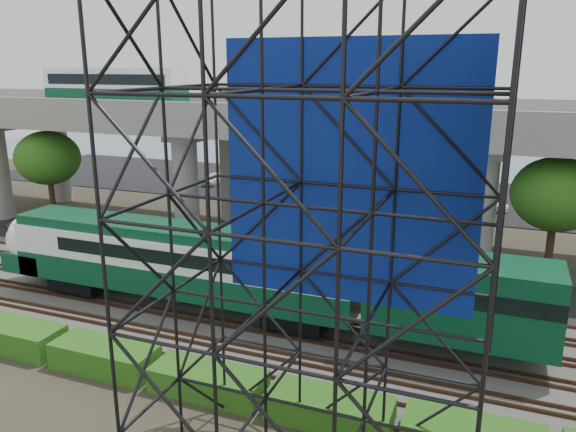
% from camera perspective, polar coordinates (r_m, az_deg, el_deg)
% --- Properties ---
extents(ground, '(140.00, 140.00, 0.00)m').
position_cam_1_polar(ground, '(27.28, -5.45, -12.49)').
color(ground, '#474233').
rests_on(ground, ground).
extents(ballast_bed, '(90.00, 12.00, 0.20)m').
position_cam_1_polar(ballast_bed, '(28.84, -3.65, -10.62)').
color(ballast_bed, slate).
rests_on(ballast_bed, ground).
extents(service_road, '(90.00, 5.00, 0.08)m').
position_cam_1_polar(service_road, '(36.12, 2.04, -5.24)').
color(service_road, black).
rests_on(service_road, ground).
extents(parking_lot, '(90.00, 18.00, 0.08)m').
position_cam_1_polar(parking_lot, '(57.97, 9.74, 2.40)').
color(parking_lot, black).
rests_on(parking_lot, ground).
extents(harbor_water, '(140.00, 40.00, 0.03)m').
position_cam_1_polar(harbor_water, '(79.29, 13.02, 5.62)').
color(harbor_water, slate).
rests_on(harbor_water, ground).
extents(rail_tracks, '(90.00, 9.52, 0.16)m').
position_cam_1_polar(rail_tracks, '(28.76, -3.65, -10.30)').
color(rail_tracks, '#472D1E').
rests_on(rail_tracks, ballast_bed).
extents(commuter_train, '(29.30, 3.06, 4.30)m').
position_cam_1_polar(commuter_train, '(28.59, -7.35, -4.90)').
color(commuter_train, black).
rests_on(commuter_train, rail_tracks).
extents(overpass, '(80.00, 12.00, 12.40)m').
position_cam_1_polar(overpass, '(39.74, 2.97, 8.77)').
color(overpass, '#9E9B93').
rests_on(overpass, ground).
extents(scaffold_tower, '(9.36, 6.36, 15.00)m').
position_cam_1_polar(scaffold_tower, '(15.13, 2.83, -4.78)').
color(scaffold_tower, black).
rests_on(scaffold_tower, ground).
extents(hedge_strip, '(34.60, 1.80, 1.20)m').
position_cam_1_polar(hedge_strip, '(23.30, -8.09, -16.21)').
color(hedge_strip, '#285A14').
rests_on(hedge_strip, ground).
extents(trees, '(40.94, 16.94, 7.69)m').
position_cam_1_polar(trees, '(41.42, -1.41, 5.35)').
color(trees, '#382314').
rests_on(trees, ground).
extents(suv, '(5.35, 2.62, 1.47)m').
position_cam_1_polar(suv, '(46.03, -23.64, -1.01)').
color(suv, black).
rests_on(suv, service_road).
extents(parked_cars, '(38.22, 9.65, 1.29)m').
position_cam_1_polar(parked_cars, '(57.44, 10.75, 2.90)').
color(parked_cars, silver).
rests_on(parked_cars, parking_lot).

